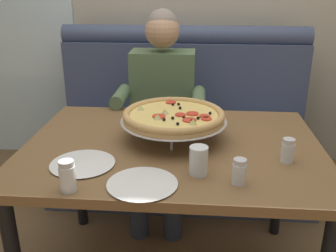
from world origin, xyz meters
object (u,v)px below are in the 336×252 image
(plate_near_left, at_px, (82,162))
(shaker_oregano, at_px, (68,178))
(booth_bench, at_px, (182,135))
(patio_chair, at_px, (76,72))
(shaker_pepper_flakes, at_px, (288,152))
(pizza, at_px, (175,116))
(diner_main, at_px, (161,104))
(shaker_parmesan, at_px, (239,173))
(dining_table, at_px, (173,160))
(drinking_glass, at_px, (198,162))
(plate_near_right, at_px, (142,182))

(plate_near_left, bearing_deg, shaker_oregano, -87.09)
(booth_bench, distance_m, patio_chair, 1.76)
(shaker_pepper_flakes, bearing_deg, pizza, 157.18)
(booth_bench, height_order, pizza, booth_bench)
(booth_bench, relative_size, shaker_oregano, 15.43)
(shaker_pepper_flakes, height_order, patio_chair, patio_chair)
(diner_main, distance_m, shaker_parmesan, 1.09)
(booth_bench, xyz_separation_m, dining_table, (0.00, -0.95, 0.27))
(booth_bench, height_order, shaker_parmesan, booth_bench)
(dining_table, distance_m, shaker_oregano, 0.56)
(booth_bench, distance_m, plate_near_left, 1.29)
(dining_table, relative_size, shaker_parmesan, 13.57)
(shaker_parmesan, distance_m, drinking_glass, 0.16)
(shaker_oregano, relative_size, patio_chair, 0.13)
(dining_table, height_order, plate_near_right, plate_near_right)
(pizza, relative_size, shaker_oregano, 4.20)
(shaker_pepper_flakes, xyz_separation_m, shaker_parmesan, (-0.21, -0.20, -0.00))
(dining_table, xyz_separation_m, diner_main, (-0.12, 0.69, 0.04))
(drinking_glass, bearing_deg, booth_bench, 95.40)
(pizza, xyz_separation_m, shaker_parmesan, (0.26, -0.39, -0.07))
(dining_table, xyz_separation_m, shaker_parmesan, (0.26, -0.33, 0.12))
(dining_table, bearing_deg, diner_main, 99.81)
(shaker_oregano, height_order, shaker_parmesan, shaker_oregano)
(shaker_oregano, height_order, plate_near_left, shaker_oregano)
(plate_near_left, bearing_deg, booth_bench, 73.87)
(plate_near_left, distance_m, drinking_glass, 0.46)
(patio_chair, bearing_deg, diner_main, -56.16)
(shaker_parmesan, bearing_deg, plate_near_right, -173.86)
(dining_table, bearing_deg, plate_near_right, -102.59)
(dining_table, height_order, diner_main, diner_main)
(dining_table, relative_size, plate_near_left, 5.11)
(booth_bench, distance_m, dining_table, 0.99)
(dining_table, relative_size, shaker_oregano, 11.51)
(booth_bench, xyz_separation_m, diner_main, (-0.12, -0.27, 0.31))
(dining_table, distance_m, shaker_pepper_flakes, 0.51)
(pizza, bearing_deg, diner_main, 101.05)
(dining_table, relative_size, drinking_glass, 11.78)
(shaker_parmesan, bearing_deg, shaker_oregano, -170.71)
(booth_bench, xyz_separation_m, plate_near_left, (-0.34, -1.19, 0.36))
(shaker_oregano, distance_m, shaker_parmesan, 0.60)
(shaker_parmesan, relative_size, plate_near_left, 0.38)
(shaker_oregano, height_order, drinking_glass, shaker_oregano)
(dining_table, bearing_deg, shaker_oregano, -127.63)
(dining_table, bearing_deg, shaker_pepper_flakes, -16.44)
(shaker_parmesan, distance_m, plate_near_left, 0.61)
(shaker_parmesan, bearing_deg, shaker_pepper_flakes, 42.95)
(diner_main, relative_size, shaker_pepper_flakes, 12.81)
(pizza, bearing_deg, dining_table, -94.08)
(shaker_pepper_flakes, distance_m, drinking_glass, 0.38)
(booth_bench, bearing_deg, shaker_pepper_flakes, -66.65)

